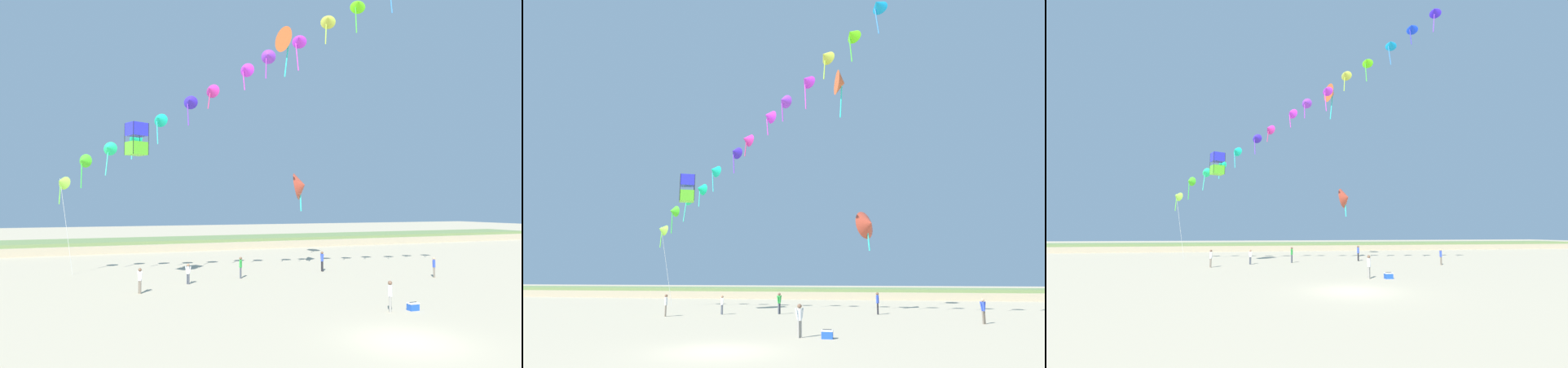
{
  "view_description": "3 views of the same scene",
  "coord_description": "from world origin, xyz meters",
  "views": [
    {
      "loc": [
        -12.98,
        -16.26,
        5.71
      ],
      "look_at": [
        -1.88,
        12.4,
        7.18
      ],
      "focal_mm": 32.0,
      "sensor_mm": 36.0,
      "label": 1
    },
    {
      "loc": [
        6.36,
        -19.48,
        3.14
      ],
      "look_at": [
        0.36,
        12.91,
        9.6
      ],
      "focal_mm": 32.0,
      "sensor_mm": 36.0,
      "label": 2
    },
    {
      "loc": [
        -5.98,
        -19.53,
        3.31
      ],
      "look_at": [
        -0.29,
        13.68,
        7.97
      ],
      "focal_mm": 24.0,
      "sensor_mm": 36.0,
      "label": 3
    }
  ],
  "objects": [
    {
      "name": "beach_cooler",
      "position": [
        4.08,
        4.69,
        0.21
      ],
      "size": [
        0.58,
        0.41,
        0.46
      ],
      "color": "blue",
      "rests_on": "ground"
    },
    {
      "name": "person_far_left",
      "position": [
        13.43,
        13.57,
        0.94
      ],
      "size": [
        0.48,
        0.44,
        1.63
      ],
      "color": "#726656",
      "rests_on": "ground"
    },
    {
      "name": "large_kite_high_solo",
      "position": [
        4.14,
        21.47,
        20.73
      ],
      "size": [
        1.56,
        2.5,
        4.52
      ],
      "color": "orange"
    },
    {
      "name": "person_near_right",
      "position": [
        6.76,
        19.86,
        1.01
      ],
      "size": [
        0.24,
        0.61,
        1.75
      ],
      "color": "black",
      "rests_on": "ground"
    },
    {
      "name": "person_near_left",
      "position": [
        2.67,
        4.8,
        0.97
      ],
      "size": [
        0.43,
        0.51,
        1.68
      ],
      "color": "gray",
      "rests_on": "ground"
    },
    {
      "name": "ground_plane",
      "position": [
        0.0,
        0.0,
        0.0
      ],
      "size": [
        240.0,
        240.0,
        0.0
      ],
      "primitive_type": "plane",
      "color": "tan"
    },
    {
      "name": "person_mid_center",
      "position": [
        -9.31,
        15.09,
        0.96
      ],
      "size": [
        0.3,
        0.56,
        1.66
      ],
      "color": "#726656",
      "rests_on": "ground"
    },
    {
      "name": "large_kite_mid_trail",
      "position": [
        6.2,
        22.91,
        7.62
      ],
      "size": [
        2.47,
        2.8,
        3.71
      ],
      "color": "#C1442E"
    },
    {
      "name": "kite_banner_string",
      "position": [
        -1.8,
        16.56,
        15.9
      ],
      "size": [
        26.94,
        18.2,
        24.66
      ],
      "color": "#98E840"
    },
    {
      "name": "person_far_center",
      "position": [
        -5.59,
        17.55,
        0.86
      ],
      "size": [
        0.41,
        0.43,
        1.49
      ],
      "color": "#474C56",
      "rests_on": "ground"
    },
    {
      "name": "large_kite_low_lead",
      "position": [
        -9.29,
        18.31,
        10.59
      ],
      "size": [
        1.67,
        1.67,
        2.34
      ],
      "color": "#5CCE28"
    },
    {
      "name": "dune_ridge",
      "position": [
        0.0,
        46.96,
        0.66
      ],
      "size": [
        120.0,
        10.18,
        1.33
      ],
      "color": "tan",
      "rests_on": "ground"
    },
    {
      "name": "person_far_right",
      "position": [
        -1.12,
        18.76,
        0.98
      ],
      "size": [
        0.33,
        0.57,
        1.69
      ],
      "color": "#474C56",
      "rests_on": "ground"
    }
  ]
}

